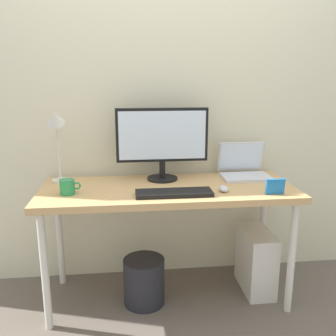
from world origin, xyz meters
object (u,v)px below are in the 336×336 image
Objects in this scene: coffee_mug at (68,187)px; photo_frame at (275,186)px; computer_tower at (256,260)px; mouse at (224,189)px; desk at (168,197)px; monitor at (162,139)px; laptop at (244,168)px; desk_lamp at (56,130)px; keyboard at (174,193)px; wastebasket at (144,281)px.

photo_frame is (1.19, -0.14, 0.00)m from coffee_mug.
mouse is at bearing -152.32° from computer_tower.
mouse is (0.32, -0.13, 0.08)m from desk.
coffee_mug is 1.33m from computer_tower.
photo_frame is (0.60, -0.22, 0.12)m from desk.
monitor is 1.41× the size of computer_tower.
desk_lamp is (-1.22, -0.02, 0.28)m from laptop.
desk_lamp is 1.37m from photo_frame.
laptop is at bearing 97.81° from photo_frame.
desk_lamp reaches higher than computer_tower.
keyboard is at bearing -84.26° from monitor.
keyboard is (-0.52, -0.35, -0.05)m from laptop.
monitor is 6.59× the size of mouse.
keyboard is 0.65m from wastebasket.
computer_tower is (0.62, -0.15, -0.81)m from monitor.
laptop is at bearing 0.76° from desk_lamp.
monitor is 4.94× the size of coffee_mug.
mouse is at bearing -22.40° from desk.
desk_lamp is at bearing -179.24° from laptop.
photo_frame reaches higher than wastebasket.
mouse is 0.21× the size of computer_tower.
photo_frame is at bearing -17.10° from desk_lamp.
computer_tower is at bearing 4.71° from coffee_mug.
desk_lamp is at bearing 165.70° from desk.
coffee_mug is (-0.61, 0.08, 0.03)m from keyboard.
laptop is at bearing 109.31° from computer_tower.
keyboard is 0.30m from mouse.
desk is 0.38m from monitor.
laptop is 1.25m from desk_lamp.
desk is 3.54× the size of keyboard.
monitor is 1.24× the size of desk_lamp.
coffee_mug is at bearing -172.30° from desk.
monitor is at bearing 95.86° from desk.
desk is at bearing 95.62° from keyboard.
coffee_mug is at bearing 172.08° from keyboard.
desk is 0.61m from coffee_mug.
desk is 0.18m from keyboard.
computer_tower is at bearing -14.03° from monitor.
monitor reaches higher than mouse.
wastebasket is (-0.75, 0.16, -0.65)m from photo_frame.
photo_frame is (0.06, -0.41, -0.01)m from laptop.
coffee_mug is 0.78m from wastebasket.
computer_tower is 0.76m from wastebasket.
desk_lamp reaches higher than photo_frame.
photo_frame is at bearing -82.19° from laptop.
desk_lamp is 5.33× the size of mouse.
wastebasket is at bearing 167.82° from photo_frame.
desk is at bearing 19.36° from wastebasket.
coffee_mug is (-0.59, -0.08, 0.11)m from desk.
desk is 4.87× the size of laptop.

